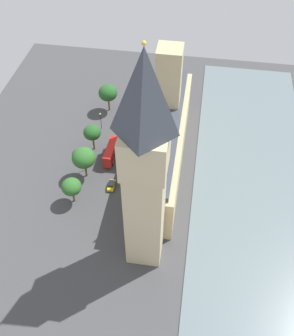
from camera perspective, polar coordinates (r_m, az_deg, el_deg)
The scene contains 15 objects.
ground_plane at distance 124.70m, azimuth 1.26°, elevation 1.03°, with size 126.84×126.84×0.00m, color #424244.
river_thames at distance 125.65m, azimuth 14.89°, elevation -0.49°, with size 34.45×114.15×0.25m, color slate.
parliament_building at distance 119.08m, azimuth 2.39°, elevation 4.47°, with size 12.69×56.84×34.37m.
clock_tower at distance 79.77m, azimuth -0.34°, elevation -0.40°, with size 9.58×9.58×60.13m.
car_blue_midblock at distance 140.41m, azimuth -3.57°, elevation 7.77°, with size 2.08×4.24×1.74m.
double_decker_bus_kerbside at distance 124.39m, azimuth -5.27°, elevation 2.38°, with size 2.94×10.58×4.75m.
car_yellow_cab_corner at distance 117.27m, azimuth -5.22°, elevation -2.50°, with size 2.07×4.17×1.74m.
pedestrian_near_tower at distance 140.79m, azimuth -0.08°, elevation 7.89°, with size 0.58×0.64×1.50m.
pedestrian_opposite_hall at distance 130.88m, azimuth -1.14°, elevation 4.27°, with size 0.70×0.63×1.72m.
plane_tree_trailing at distance 111.38m, azimuth -10.97°, elevation -2.72°, with size 5.65×5.65×8.70m.
plane_tree_leading at distance 139.81m, azimuth -5.72°, elevation 10.85°, with size 6.62×6.62×10.33m.
plane_tree_far_end at distance 124.93m, azimuth -8.01°, elevation 5.14°, with size 5.56×5.56×9.53m.
plane_tree_under_trees at distance 116.26m, azimuth -9.21°, elevation 1.46°, with size 7.01×7.01×10.80m.
street_lamp_by_river_gate at distance 120.51m, azimuth -9.02°, elevation 1.13°, with size 0.56×0.56×6.06m.
street_lamp_slot_10 at distance 133.97m, azimuth -6.79°, elevation 7.26°, with size 0.56×0.56×6.57m.
Camera 1 is at (-10.59, 85.44, 90.20)m, focal length 41.78 mm.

